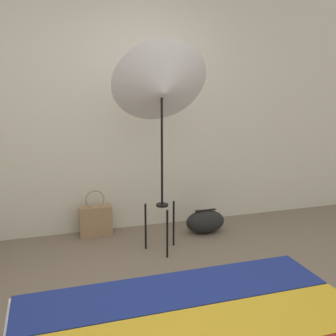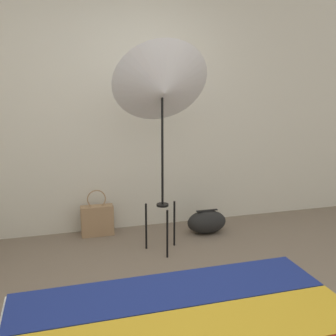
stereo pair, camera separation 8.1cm
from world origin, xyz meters
The scene contains 4 objects.
wall_back centered at (0.00, 2.16, 1.30)m, with size 8.00×0.05×2.60m.
photo_umbrella centered at (0.40, 1.41, 1.54)m, with size 0.89×0.65×1.96m.
tote_bag centered at (-0.17, 1.99, 0.17)m, with size 0.34×0.13×0.50m.
duffel_bag centered at (0.98, 1.72, 0.13)m, with size 0.43×0.25×0.26m.
Camera 2 is at (-0.54, -2.04, 1.58)m, focal length 42.00 mm.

